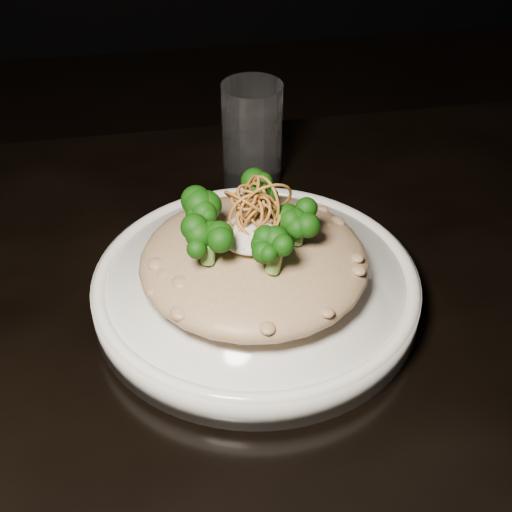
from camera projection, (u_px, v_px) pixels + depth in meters
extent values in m
cube|color=black|center=(237.00, 362.00, 0.63)|extent=(1.10, 0.80, 0.04)
cylinder|color=black|center=(495.00, 336.00, 1.18)|extent=(0.05, 0.05, 0.71)
cylinder|color=white|center=(256.00, 290.00, 0.65)|extent=(0.30, 0.30, 0.03)
ellipsoid|color=brown|center=(254.00, 261.00, 0.63)|extent=(0.20, 0.20, 0.04)
ellipsoid|color=silver|center=(252.00, 235.00, 0.61)|extent=(0.06, 0.06, 0.02)
cylinder|color=white|center=(252.00, 134.00, 0.79)|extent=(0.07, 0.07, 0.12)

